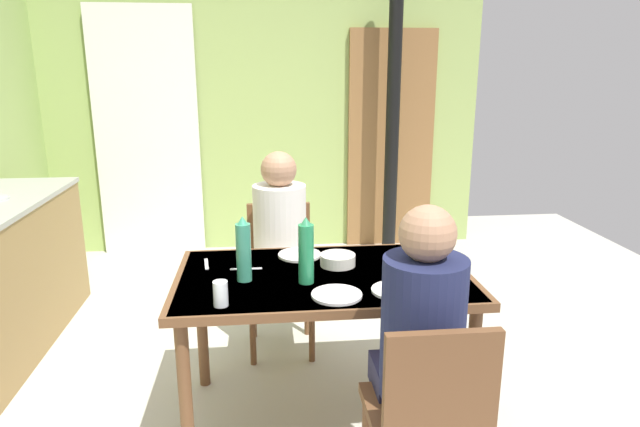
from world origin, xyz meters
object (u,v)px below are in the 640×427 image
(chair_near_diner, at_px, (429,415))
(chair_far_diner, at_px, (280,267))
(person_near_diner, at_px, (422,323))
(person_far_diner, at_px, (280,229))
(water_bottle_green_far, at_px, (306,252))
(serving_bowl_center, at_px, (338,260))
(water_bottle_green_near, at_px, (244,251))
(dining_table, at_px, (323,290))

(chair_near_diner, relative_size, chair_far_diner, 1.00)
(person_near_diner, bearing_deg, person_far_diner, 110.49)
(person_near_diner, xyz_separation_m, water_bottle_green_far, (-0.37, 0.53, 0.10))
(serving_bowl_center, bearing_deg, person_near_diner, -74.38)
(water_bottle_green_near, bearing_deg, water_bottle_green_far, -11.16)
(chair_far_diner, height_order, water_bottle_green_far, water_bottle_green_far)
(dining_table, relative_size, person_near_diner, 1.76)
(chair_far_diner, xyz_separation_m, water_bottle_green_far, (0.09, -0.85, 0.39))
(chair_near_diner, bearing_deg, chair_far_diner, 107.03)
(dining_table, height_order, serving_bowl_center, serving_bowl_center)
(dining_table, height_order, person_far_diner, person_far_diner)
(person_far_diner, xyz_separation_m, serving_bowl_center, (0.26, -0.51, -0.01))
(person_far_diner, relative_size, water_bottle_green_near, 2.58)
(water_bottle_green_far, bearing_deg, chair_near_diner, -60.65)
(person_far_diner, bearing_deg, serving_bowl_center, 116.90)
(chair_far_diner, height_order, serving_bowl_center, chair_far_diner)
(chair_far_diner, bearing_deg, person_far_diner, 90.00)
(person_far_diner, distance_m, serving_bowl_center, 0.58)
(person_far_diner, xyz_separation_m, water_bottle_green_far, (0.09, -0.72, 0.10))
(water_bottle_green_far, relative_size, serving_bowl_center, 1.78)
(chair_near_diner, height_order, water_bottle_green_far, water_bottle_green_far)
(serving_bowl_center, bearing_deg, water_bottle_green_near, -161.46)
(person_near_diner, height_order, water_bottle_green_near, person_near_diner)
(water_bottle_green_far, bearing_deg, dining_table, 47.25)
(chair_far_diner, height_order, person_near_diner, person_near_diner)
(person_near_diner, relative_size, person_far_diner, 1.00)
(dining_table, bearing_deg, chair_near_diner, -69.34)
(person_near_diner, xyz_separation_m, person_far_diner, (-0.46, 1.24, 0.00))
(chair_near_diner, height_order, person_far_diner, person_far_diner)
(person_near_diner, distance_m, serving_bowl_center, 0.76)
(water_bottle_green_near, relative_size, water_bottle_green_far, 0.99)
(dining_table, bearing_deg, water_bottle_green_near, -173.61)
(water_bottle_green_near, height_order, serving_bowl_center, water_bottle_green_near)
(chair_far_diner, bearing_deg, person_near_diner, 108.61)
(dining_table, xyz_separation_m, water_bottle_green_far, (-0.09, -0.09, 0.22))
(dining_table, distance_m, water_bottle_green_far, 0.26)
(water_bottle_green_far, bearing_deg, chair_far_diner, 96.12)
(water_bottle_green_near, xyz_separation_m, serving_bowl_center, (0.44, 0.15, -0.11))
(dining_table, bearing_deg, water_bottle_green_far, -132.75)
(chair_near_diner, distance_m, serving_bowl_center, 0.93)
(chair_far_diner, bearing_deg, dining_table, 103.27)
(chair_far_diner, relative_size, serving_bowl_center, 5.12)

